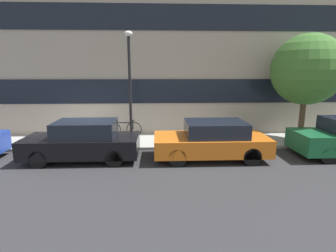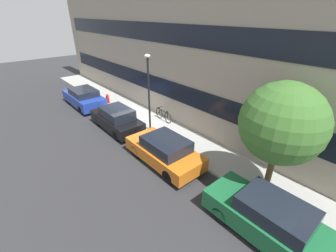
% 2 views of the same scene
% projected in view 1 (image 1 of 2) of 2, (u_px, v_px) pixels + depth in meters
% --- Properties ---
extents(ground_plane, '(56.00, 56.00, 0.00)m').
position_uv_depth(ground_plane, '(82.00, 151.00, 10.27)').
color(ground_plane, '#2B2B2D').
extents(sidewalk_strip, '(28.00, 2.20, 0.11)m').
position_uv_depth(sidewalk_strip, '(89.00, 142.00, 11.34)').
color(sidewalk_strip, '#9E9E99').
rests_on(sidewalk_strip, ground_plane).
extents(rowhouse_facade, '(28.00, 1.02, 9.76)m').
position_uv_depth(rowhouse_facade, '(90.00, 30.00, 11.82)').
color(rowhouse_facade, gray).
rests_on(rowhouse_facade, ground_plane).
extents(parked_car_black, '(3.91, 1.61, 1.40)m').
position_uv_depth(parked_car_black, '(83.00, 141.00, 9.12)').
color(parked_car_black, black).
rests_on(parked_car_black, ground_plane).
extents(parked_car_orange, '(3.99, 1.77, 1.35)m').
position_uv_depth(parked_car_orange, '(212.00, 140.00, 9.31)').
color(parked_car_orange, '#D16619').
rests_on(parked_car_orange, ground_plane).
extents(bicycle, '(1.66, 0.44, 0.80)m').
position_uv_depth(bicycle, '(123.00, 128.00, 11.92)').
color(bicycle, black).
rests_on(bicycle, sidewalk_strip).
extents(street_tree, '(2.86, 2.86, 4.45)m').
position_uv_depth(street_tree, '(307.00, 70.00, 10.62)').
color(street_tree, brown).
rests_on(street_tree, sidewalk_strip).
extents(lamp_post, '(0.32, 0.32, 4.43)m').
position_uv_depth(lamp_post, '(130.00, 77.00, 10.04)').
color(lamp_post, black).
rests_on(lamp_post, sidewalk_strip).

